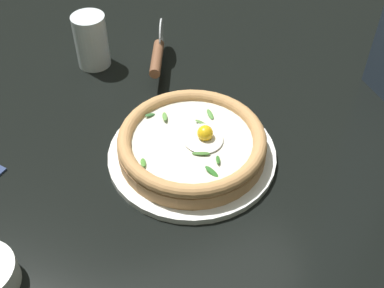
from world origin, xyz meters
The scene contains 5 objects.
ground_plane centered at (0.00, 0.00, -0.01)m, with size 2.40×2.40×0.03m, color black.
pizza_plate centered at (0.03, -0.03, 0.01)m, with size 0.29×0.29×0.01m, color white.
pizza centered at (0.03, -0.03, 0.03)m, with size 0.25×0.25×0.06m.
pizza_cutter centered at (-0.24, 0.01, 0.04)m, with size 0.16×0.09×0.08m.
drinking_glass centered at (-0.31, -0.11, 0.05)m, with size 0.07×0.07×0.11m.
Camera 1 is at (0.57, -0.27, 0.62)m, focal length 45.83 mm.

